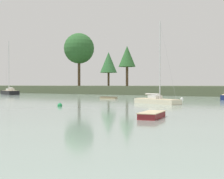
# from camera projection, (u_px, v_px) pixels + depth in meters

# --- Properties ---
(sailboat_black) EXTENTS (8.31, 5.60, 13.21)m
(sailboat_black) POSITION_uv_depth(u_px,v_px,m) (10.00, 93.00, 75.74)
(sailboat_black) COLOR black
(sailboat_black) RESTS_ON ground
(sailboat_cream) EXTENTS (6.71, 4.15, 10.11)m
(sailboat_cream) POSITION_uv_depth(u_px,v_px,m) (157.00, 102.00, 38.56)
(sailboat_cream) COLOR beige
(sailboat_cream) RESTS_ON ground
(dinghy_maroon) EXTENTS (1.77, 3.29, 0.59)m
(dinghy_maroon) POSITION_uv_depth(u_px,v_px,m) (152.00, 116.00, 21.73)
(dinghy_maroon) COLOR maroon
(dinghy_maroon) RESTS_ON ground
(dinghy_sand) EXTENTS (2.87, 1.49, 0.48)m
(dinghy_sand) POSITION_uv_depth(u_px,v_px,m) (109.00, 98.00, 51.57)
(dinghy_sand) COLOR tan
(dinghy_sand) RESTS_ON ground
(mooring_buoy_green) EXTENTS (0.51, 0.51, 0.56)m
(mooring_buoy_green) POSITION_uv_depth(u_px,v_px,m) (60.00, 105.00, 33.71)
(mooring_buoy_green) COLOR #1E8C47
(mooring_buoy_green) RESTS_ON ground
(mooring_buoy_white) EXTENTS (0.46, 0.46, 0.51)m
(mooring_buoy_white) POSITION_uv_depth(u_px,v_px,m) (182.00, 99.00, 50.00)
(mooring_buoy_white) COLOR white
(mooring_buoy_white) RESTS_ON ground
(shore_tree_far_left) EXTENTS (8.53, 8.53, 14.81)m
(shore_tree_far_left) POSITION_uv_depth(u_px,v_px,m) (79.00, 49.00, 91.04)
(shore_tree_far_left) COLOR brown
(shore_tree_far_left) RESTS_ON far_shore_bank
(shore_tree_inland_b) EXTENTS (4.61, 4.61, 9.25)m
(shore_tree_inland_b) POSITION_uv_depth(u_px,v_px,m) (109.00, 63.00, 88.40)
(shore_tree_inland_b) COLOR brown
(shore_tree_inland_b) RESTS_ON far_shore_bank
(shore_tree_inland_a) EXTENTS (4.13, 4.13, 9.72)m
(shore_tree_inland_a) POSITION_uv_depth(u_px,v_px,m) (127.00, 57.00, 78.39)
(shore_tree_inland_a) COLOR brown
(shore_tree_inland_a) RESTS_ON far_shore_bank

